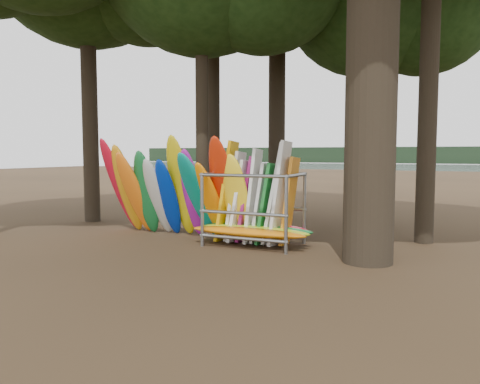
% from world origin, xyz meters
% --- Properties ---
extents(ground, '(120.00, 120.00, 0.00)m').
position_xyz_m(ground, '(0.00, 0.00, 0.00)').
color(ground, '#47331E').
rests_on(ground, ground).
extents(lake, '(160.00, 160.00, 0.00)m').
position_xyz_m(lake, '(0.00, 60.00, 0.00)').
color(lake, gray).
rests_on(lake, ground).
extents(far_shore, '(160.00, 4.00, 4.00)m').
position_xyz_m(far_shore, '(0.00, 110.00, 2.00)').
color(far_shore, black).
rests_on(far_shore, ground).
extents(kayak_row, '(5.05, 2.16, 3.14)m').
position_xyz_m(kayak_row, '(-1.60, 1.33, 1.31)').
color(kayak_row, red).
rests_on(kayak_row, ground).
extents(storage_rack, '(3.25, 1.52, 2.85)m').
position_xyz_m(storage_rack, '(1.10, 1.22, 0.93)').
color(storage_rack, gray).
rests_on(storage_rack, ground).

